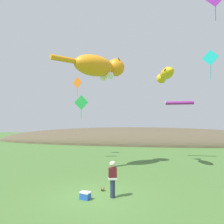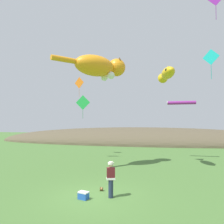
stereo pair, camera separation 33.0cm
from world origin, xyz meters
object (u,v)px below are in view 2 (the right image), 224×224
at_px(picnic_cooler, 83,195).
at_px(kite_fish_windsock, 167,74).
at_px(kite_tube_streamer, 181,103).
at_px(kite_spool, 102,189).
at_px(festival_attendant, 111,178).
at_px(kite_diamond_orange, 79,83).
at_px(kite_diamond_teal, 211,57).
at_px(kite_diamond_green, 83,103).
at_px(kite_giant_cat, 100,67).

bearing_deg(picnic_cooler, kite_fish_windsock, 62.48).
bearing_deg(kite_tube_streamer, kite_fish_windsock, -108.62).
bearing_deg(kite_spool, kite_tube_streamer, 65.12).
bearing_deg(picnic_cooler, festival_attendant, 20.60).
distance_m(festival_attendant, kite_diamond_orange, 15.72).
bearing_deg(kite_tube_streamer, kite_diamond_teal, -83.33).
relative_size(festival_attendant, kite_spool, 8.43).
bearing_deg(festival_attendant, kite_diamond_orange, 117.05).
distance_m(kite_spool, kite_diamond_green, 11.94).
xyz_separation_m(festival_attendant, kite_fish_windsock, (3.10, 7.89, 6.82)).
height_order(kite_tube_streamer, kite_diamond_orange, kite_diamond_orange).
distance_m(kite_giant_cat, kite_diamond_orange, 6.93).
bearing_deg(kite_fish_windsock, festival_attendant, -111.43).
height_order(kite_spool, kite_diamond_green, kite_diamond_green).
height_order(kite_giant_cat, kite_diamond_teal, kite_giant_cat).
height_order(festival_attendant, picnic_cooler, festival_attendant).
distance_m(kite_spool, kite_tube_streamer, 13.97).
relative_size(kite_diamond_teal, kite_diamond_orange, 0.88).
relative_size(kite_spool, kite_giant_cat, 0.04).
bearing_deg(kite_diamond_teal, kite_spool, -154.75).
height_order(kite_spool, kite_tube_streamer, kite_tube_streamer).
relative_size(kite_diamond_teal, kite_diamond_green, 0.80).
xyz_separation_m(festival_attendant, kite_spool, (-0.72, 0.93, -0.85)).
height_order(picnic_cooler, kite_diamond_green, kite_diamond_green).
relative_size(festival_attendant, picnic_cooler, 3.15).
xyz_separation_m(festival_attendant, kite_giant_cat, (-2.41, 6.75, 7.44)).
xyz_separation_m(kite_fish_windsock, kite_diamond_teal, (2.57, -3.95, 0.09)).
height_order(festival_attendant, kite_diamond_teal, kite_diamond_teal).
distance_m(picnic_cooler, kite_tube_streamer, 15.33).
bearing_deg(festival_attendant, kite_spool, 127.75).
distance_m(kite_spool, picnic_cooler, 1.51).
bearing_deg(picnic_cooler, kite_diamond_orange, 111.51).
relative_size(festival_attendant, kite_diamond_green, 0.73).
xyz_separation_m(kite_giant_cat, kite_diamond_orange, (-3.95, 5.69, -0.22)).
xyz_separation_m(kite_spool, kite_giant_cat, (-1.69, 5.82, 8.29)).
relative_size(kite_tube_streamer, kite_diamond_green, 1.18).
relative_size(picnic_cooler, kite_diamond_teal, 0.29).
height_order(picnic_cooler, kite_tube_streamer, kite_tube_streamer).
xyz_separation_m(festival_attendant, kite_diamond_teal, (5.66, 3.94, 6.91)).
xyz_separation_m(picnic_cooler, kite_diamond_green, (-3.94, 10.94, 5.55)).
height_order(festival_attendant, kite_spool, festival_attendant).
xyz_separation_m(kite_giant_cat, kite_diamond_teal, (8.07, -2.81, -0.53)).
relative_size(kite_giant_cat, kite_diamond_green, 2.16).
distance_m(picnic_cooler, kite_diamond_teal, 11.25).
bearing_deg(kite_diamond_orange, kite_spool, -63.92).
relative_size(kite_spool, picnic_cooler, 0.37).
height_order(kite_fish_windsock, kite_tube_streamer, kite_fish_windsock).
bearing_deg(kite_spool, kite_giant_cat, 106.16).
bearing_deg(kite_spool, kite_diamond_orange, 116.08).
bearing_deg(picnic_cooler, kite_tube_streamer, 65.52).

